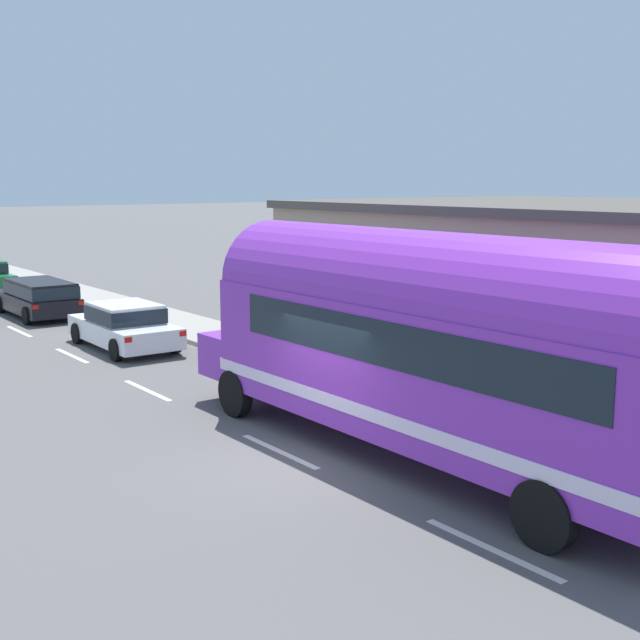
% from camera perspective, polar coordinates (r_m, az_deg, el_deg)
% --- Properties ---
extents(ground_plane, '(300.00, 300.00, 0.00)m').
position_cam_1_polar(ground_plane, '(14.91, -1.18, -9.82)').
color(ground_plane, '#565454').
extents(lane_markings, '(3.59, 80.00, 0.01)m').
position_cam_1_polar(lane_markings, '(26.72, -12.83, -1.31)').
color(lane_markings, silver).
rests_on(lane_markings, ground).
extents(sidewalk_slab, '(2.51, 90.00, 0.15)m').
position_cam_1_polar(sidewalk_slab, '(25.49, -5.76, -1.48)').
color(sidewalk_slab, gray).
rests_on(sidewalk_slab, ground).
extents(roadside_building, '(12.36, 14.59, 4.34)m').
position_cam_1_polar(roadside_building, '(25.83, 17.15, 3.00)').
color(roadside_building, gray).
rests_on(roadside_building, ground).
extents(painted_bus, '(2.62, 12.61, 4.12)m').
position_cam_1_polar(painted_bus, '(14.12, 8.68, -1.35)').
color(painted_bus, purple).
rests_on(painted_bus, ground).
extents(car_lead, '(2.07, 4.55, 1.37)m').
position_cam_1_polar(car_lead, '(25.20, -13.36, -0.29)').
color(car_lead, white).
rests_on(car_lead, ground).
extents(car_second, '(2.00, 4.72, 1.37)m').
position_cam_1_polar(car_second, '(31.89, -18.88, 1.61)').
color(car_second, black).
rests_on(car_second, ground).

